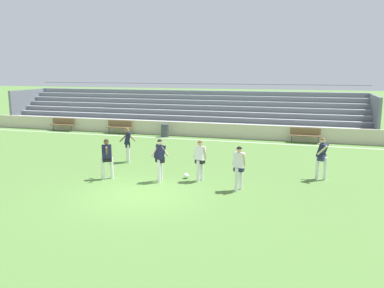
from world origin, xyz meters
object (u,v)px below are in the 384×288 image
object	(u,v)px
player_white_challenging	(200,157)
player_dark_trailing_run	(322,155)
trash_bin	(165,130)
player_dark_dropping_back	(160,156)
bench_far_right	(63,123)
soccer_ball	(186,176)
bleacher_stand	(180,109)
player_dark_on_ball	(128,142)
bench_far_left	(119,126)
player_white_wide_left	(239,164)
player_dark_wide_right	(107,155)
bench_near_wall_gap	(305,134)

from	to	relation	value
player_white_challenging	player_dark_trailing_run	size ratio (longest dim) A/B	0.96
trash_bin	player_dark_dropping_back	xyz separation A→B (m)	(3.55, -10.10, 0.60)
bench_far_right	soccer_ball	world-z (taller)	bench_far_right
bleacher_stand	player_dark_on_ball	distance (m)	11.46
bench_far_right	player_dark_on_ball	xyz separation A→B (m)	(8.94, -7.74, 0.45)
bench_far_left	player_dark_on_ball	bearing A→B (deg)	-60.50
bench_far_left	player_dark_on_ball	world-z (taller)	player_dark_on_ball
bleacher_stand	bench_far_right	bearing A→B (deg)	-154.90
bleacher_stand	player_white_wide_left	distance (m)	16.03
player_dark_dropping_back	player_white_challenging	size ratio (longest dim) A/B	1.04
bench_far_right	trash_bin	bearing A→B (deg)	-2.38
bench_far_right	player_white_challenging	xyz separation A→B (m)	(13.13, -9.91, 0.44)
player_dark_wide_right	trash_bin	bearing A→B (deg)	97.39
bench_far_left	trash_bin	xyz separation A→B (m)	(3.52, -0.34, -0.12)
player_white_challenging	player_white_wide_left	distance (m)	1.89
player_dark_trailing_run	soccer_ball	world-z (taller)	player_dark_trailing_run
trash_bin	player_dark_on_ball	distance (m)	7.48
player_dark_on_ball	soccer_ball	distance (m)	4.17
bench_far_right	trash_bin	distance (m)	8.09
player_dark_trailing_run	player_white_wide_left	bearing A→B (deg)	-140.45
player_dark_on_ball	bench_far_right	bearing A→B (deg)	139.12
player_white_wide_left	player_dark_wide_right	world-z (taller)	player_white_wide_left
bench_far_right	player_dark_wide_right	bearing A→B (deg)	-48.53
player_white_challenging	player_dark_on_ball	world-z (taller)	player_dark_on_ball
bench_far_left	bench_far_right	bearing A→B (deg)	180.00
player_white_wide_left	player_dark_trailing_run	bearing A→B (deg)	39.55
bench_far_left	player_white_wide_left	bearing A→B (deg)	-46.28
bench_far_left	player_dark_trailing_run	xyz separation A→B (m)	(13.21, -8.31, 0.48)
player_dark_dropping_back	player_dark_wide_right	bearing A→B (deg)	-174.24
player_white_challenging	player_dark_on_ball	size ratio (longest dim) A/B	0.99
bench_far_right	soccer_ball	size ratio (longest dim) A/B	8.18
player_white_challenging	player_dark_wide_right	size ratio (longest dim) A/B	1.01
trash_bin	soccer_ball	xyz separation A→B (m)	(4.41, -9.39, -0.31)
soccer_ball	player_dark_trailing_run	bearing A→B (deg)	15.03
bench_far_right	player_white_challenging	distance (m)	16.46
bench_near_wall_gap	soccer_ball	bearing A→B (deg)	-115.06
bench_far_left	soccer_ball	world-z (taller)	bench_far_left
player_white_challenging	bench_far_right	bearing A→B (deg)	142.95
player_dark_dropping_back	bleacher_stand	bearing A→B (deg)	105.27
player_white_wide_left	player_dark_on_ball	world-z (taller)	player_dark_on_ball
player_white_wide_left	player_white_challenging	bearing A→B (deg)	154.09
trash_bin	player_white_challenging	xyz separation A→B (m)	(5.05, -9.58, 0.56)
trash_bin	player_dark_trailing_run	world-z (taller)	player_dark_trailing_run
bench_near_wall_gap	bench_far_right	distance (m)	17.05
player_dark_on_ball	trash_bin	bearing A→B (deg)	96.62
player_dark_on_ball	bleacher_stand	bearing A→B (deg)	95.78
player_white_wide_left	bench_far_left	bearing A→B (deg)	133.72
bench_near_wall_gap	player_dark_dropping_back	bearing A→B (deg)	-117.39
player_white_wide_left	player_dark_trailing_run	xyz separation A→B (m)	(2.94, 2.43, 0.04)
bleacher_stand	soccer_ball	bearing A→B (deg)	-70.62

